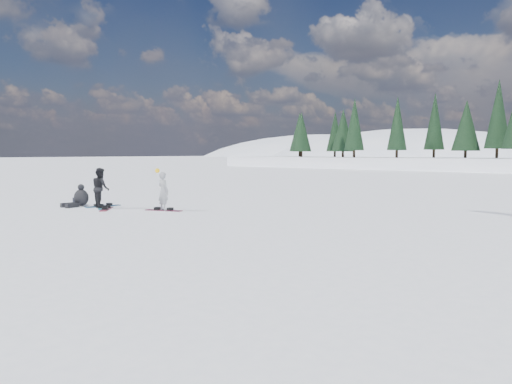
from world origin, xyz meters
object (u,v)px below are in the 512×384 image
at_px(snowboarder_man, 101,188).
at_px(seated_rider, 80,198).
at_px(snowboarder_woman, 163,191).
at_px(gear_bag, 77,201).
at_px(snowboard_loose_a, 103,206).
at_px(snowboard_loose_b, 106,209).

xyz_separation_m(snowboarder_man, seated_rider, (-1.17, -0.28, -0.46)).
bearing_deg(snowboarder_woman, snowboarder_man, 27.19).
distance_m(snowboarder_man, gear_bag, 1.99).
height_order(gear_bag, snowboard_loose_a, gear_bag).
distance_m(seated_rider, gear_bag, 0.78).
bearing_deg(snowboarder_woman, seated_rider, 24.42).
bearing_deg(snowboard_loose_a, snowboarder_woman, -72.33).
bearing_deg(seated_rider, gear_bag, 152.40).
height_order(gear_bag, snowboard_loose_b, gear_bag).
bearing_deg(gear_bag, snowboarder_woman, 14.10).
bearing_deg(snowboarder_man, snowboard_loose_a, -23.21).
bearing_deg(snowboarder_man, gear_bag, 16.52).
height_order(snowboarder_man, seated_rider, snowboarder_man).
xyz_separation_m(seated_rider, gear_bag, (-0.70, 0.26, -0.21)).
bearing_deg(seated_rider, snowboarder_man, 6.23).
distance_m(seated_rider, snowboard_loose_b, 1.81).
xyz_separation_m(seated_rider, snowboard_loose_a, (0.76, 0.62, -0.34)).
xyz_separation_m(snowboarder_woman, snowboard_loose_a, (-3.06, -0.78, -0.75)).
xyz_separation_m(gear_bag, snowboard_loose_b, (2.47, -0.10, -0.14)).
height_order(snowboarder_woman, seated_rider, snowboarder_woman).
relative_size(snowboarder_man, snowboard_loose_b, 1.09).
bearing_deg(snowboarder_woman, gear_bag, 18.45).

